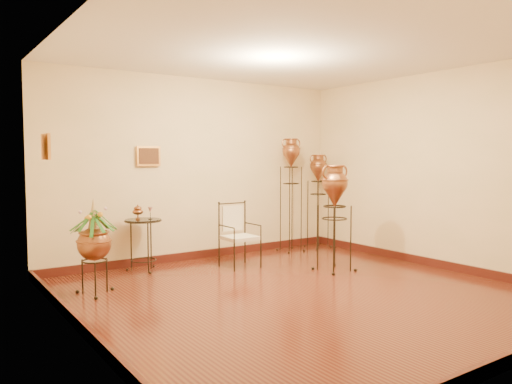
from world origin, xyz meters
TOP-DOWN VIEW (x-y plane):
  - ground at (0.00, 0.00)m, footprint 5.00×5.00m
  - room_shell at (-0.01, 0.01)m, footprint 5.02×5.02m
  - amphora_tall at (1.54, 2.15)m, footprint 0.41×0.41m
  - amphora_mid at (2.15, 2.15)m, footprint 0.49×0.49m
  - amphora_short at (1.13, 0.65)m, footprint 0.60×0.60m
  - planter_urn at (-1.99, 1.32)m, footprint 0.74×0.74m
  - armchair at (0.17, 1.60)m, footprint 0.52×0.49m
  - side_table at (-1.07, 2.15)m, footprint 0.65×0.65m

SIDE VIEW (x-z plane):
  - ground at x=0.00m, z-range 0.00..0.00m
  - side_table at x=-1.07m, z-range -0.08..0.83m
  - armchair at x=0.17m, z-range 0.00..0.93m
  - planter_urn at x=-1.99m, z-range 0.07..1.21m
  - amphora_short at x=1.13m, z-range 0.00..1.50m
  - amphora_mid at x=2.15m, z-range 0.01..1.66m
  - amphora_tall at x=1.54m, z-range 0.02..1.94m
  - room_shell at x=-0.01m, z-range 0.33..3.14m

